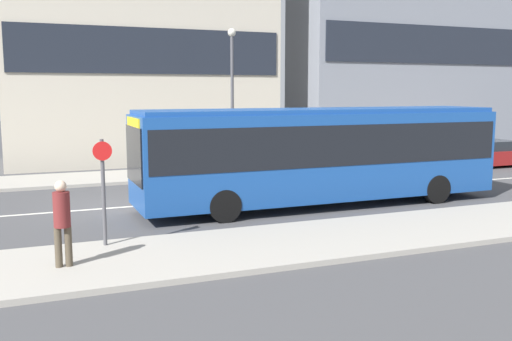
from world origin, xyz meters
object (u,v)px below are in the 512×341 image
Objects in this scene: pedestrian_near_stop at (62,218)px; parked_car_0 at (416,158)px; street_lamp at (232,84)px; city_bus at (321,150)px; parked_car_1 at (492,154)px; bus_stop_sign at (103,184)px.

parked_car_0 is at bearing 30.54° from pedestrian_near_stop.
city_bus is at bearing -87.14° from street_lamp.
parked_car_1 is 23.18m from pedestrian_near_stop.
pedestrian_near_stop is 14.53m from street_lamp.
street_lamp reaches higher than parked_car_0.
pedestrian_near_stop is (-16.40, -9.72, 0.55)m from parked_car_0.
pedestrian_near_stop is 1.76m from bus_stop_sign.
parked_car_0 is (8.06, 5.44, -1.21)m from city_bus.
street_lamp is at bearing 166.05° from parked_car_0.
street_lamp is (7.96, 11.82, 2.86)m from pedestrian_near_stop.
parked_car_1 is 13.66m from street_lamp.
bus_stop_sign is at bearing -157.31° from parked_car_1.
pedestrian_near_stop is 0.29× the size of street_lamp.
city_bus reaches higher than parked_car_0.
city_bus is 7.88m from bus_stop_sign.
pedestrian_near_stop is 0.72× the size of bus_stop_sign.
city_bus is 3.10× the size of parked_car_1.
city_bus is at bearing 21.67° from bus_stop_sign.
bus_stop_sign is at bearing 53.38° from pedestrian_near_stop.
parked_car_1 is 2.17× the size of pedestrian_near_stop.
street_lamp is at bearing 170.96° from parked_car_1.
street_lamp is at bearing 91.92° from city_bus.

